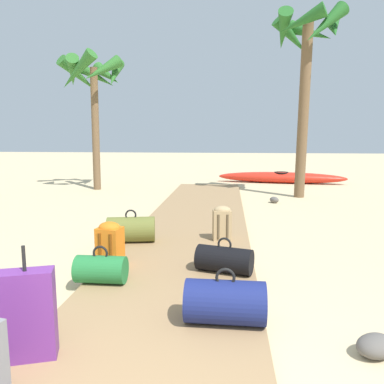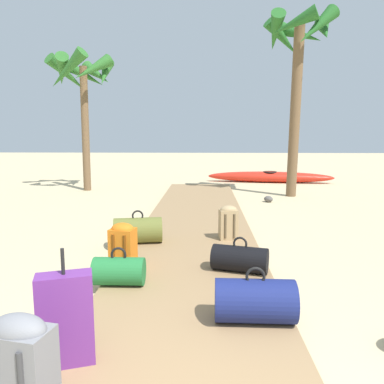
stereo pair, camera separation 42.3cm
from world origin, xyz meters
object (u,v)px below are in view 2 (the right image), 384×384
(backpack_grey, at_px, (21,365))
(kayak, at_px, (270,177))
(duffel_bag_navy, at_px, (255,301))
(suitcase_purple, at_px, (66,319))
(duffel_bag_green, at_px, (119,271))
(backpack_tan, at_px, (228,222))
(duffel_bag_olive, at_px, (138,230))
(backpack_orange, at_px, (123,243))
(duffel_bag_black, at_px, (240,259))
(palm_tree_far_left, at_px, (82,80))
(palm_tree_far_right, at_px, (298,52))

(backpack_grey, xyz_separation_m, kayak, (3.20, 11.17, -0.21))
(duffel_bag_navy, bearing_deg, kayak, 79.78)
(suitcase_purple, distance_m, kayak, 11.12)
(backpack_grey, bearing_deg, duffel_bag_navy, 39.30)
(duffel_bag_green, bearing_deg, backpack_tan, 55.18)
(duffel_bag_olive, bearing_deg, backpack_grey, -90.20)
(duffel_bag_navy, relative_size, suitcase_purple, 0.82)
(backpack_orange, bearing_deg, kayak, 69.97)
(duffel_bag_navy, xyz_separation_m, duffel_bag_olive, (-1.38, 2.25, 0.00))
(backpack_tan, xyz_separation_m, duffel_bag_olive, (-1.31, -0.24, -0.08))
(duffel_bag_navy, xyz_separation_m, backpack_orange, (-1.38, 1.29, 0.09))
(duffel_bag_olive, relative_size, kayak, 0.17)
(duffel_bag_navy, bearing_deg, backpack_orange, 136.99)
(duffel_bag_black, distance_m, palm_tree_far_left, 8.43)
(palm_tree_far_right, bearing_deg, duffel_bag_green, -117.14)
(suitcase_purple, bearing_deg, kayak, 73.54)
(suitcase_purple, distance_m, duffel_bag_green, 1.36)
(duffel_bag_green, relative_size, duffel_bag_black, 0.77)
(duffel_bag_olive, relative_size, backpack_grey, 1.22)
(duffel_bag_navy, bearing_deg, suitcase_purple, -155.04)
(duffel_bag_navy, distance_m, backpack_orange, 1.89)
(duffel_bag_navy, height_order, duffel_bag_black, duffel_bag_navy)
(suitcase_purple, distance_m, palm_tree_far_right, 8.86)
(backpack_orange, bearing_deg, duffel_bag_olive, 89.84)
(backpack_orange, relative_size, backpack_grey, 0.86)
(backpack_tan, relative_size, duffel_bag_green, 0.98)
(duffel_bag_olive, distance_m, suitcase_purple, 2.88)
(backpack_orange, bearing_deg, palm_tree_far_right, 59.97)
(suitcase_purple, distance_m, palm_tree_far_left, 9.43)
(kayak, bearing_deg, backpack_orange, -110.03)
(duffel_bag_green, bearing_deg, palm_tree_far_left, 110.07)
(backpack_tan, distance_m, backpack_orange, 1.78)
(duffel_bag_olive, xyz_separation_m, palm_tree_far_left, (-2.58, 5.74, 2.92))
(duffel_bag_navy, bearing_deg, backpack_grey, -140.70)
(palm_tree_far_left, height_order, kayak, palm_tree_far_left)
(duffel_bag_black, bearing_deg, palm_tree_far_right, 71.74)
(palm_tree_far_left, distance_m, palm_tree_far_right, 5.96)
(duffel_bag_navy, height_order, backpack_tan, backpack_tan)
(backpack_orange, distance_m, duffel_bag_green, 0.58)
(duffel_bag_olive, bearing_deg, backpack_tan, 10.21)
(suitcase_purple, bearing_deg, duffel_bag_black, 53.47)
(suitcase_purple, height_order, duffel_bag_green, suitcase_purple)
(duffel_bag_black, height_order, palm_tree_far_right, palm_tree_far_right)
(backpack_orange, relative_size, duffel_bag_black, 0.77)
(duffel_bag_olive, height_order, palm_tree_far_right, palm_tree_far_right)
(duffel_bag_olive, distance_m, palm_tree_far_right, 6.66)
(duffel_bag_green, relative_size, palm_tree_far_right, 0.11)
(backpack_grey, distance_m, palm_tree_far_left, 9.89)
(backpack_tan, xyz_separation_m, backpack_grey, (-1.32, -3.63, 0.05))
(backpack_tan, relative_size, kayak, 0.12)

